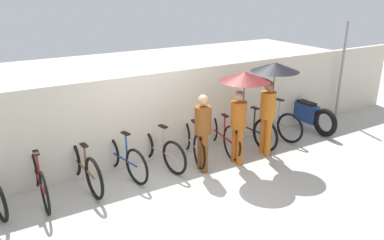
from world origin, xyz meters
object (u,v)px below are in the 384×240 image
at_px(parked_bicycle_5, 192,142).
at_px(pedestrian_trailing, 272,84).
at_px(parked_bicycle_7, 248,127).
at_px(pedestrian_center, 243,93).
at_px(parked_bicycle_4, 158,149).
at_px(parked_bicycle_1, 39,178).
at_px(parked_bicycle_3, 122,157).
at_px(parked_bicycle_8, 272,122).
at_px(motorcycle, 305,114).
at_px(pedestrian_leading, 203,128).
at_px(parked_bicycle_2, 83,166).
at_px(parked_bicycle_6, 220,133).

bearing_deg(parked_bicycle_5, pedestrian_trailing, -103.17).
relative_size(parked_bicycle_5, pedestrian_trailing, 0.82).
xyz_separation_m(parked_bicycle_7, pedestrian_center, (-0.85, -0.80, 1.13)).
bearing_deg(pedestrian_center, parked_bicycle_4, -27.43).
distance_m(parked_bicycle_1, pedestrian_trailing, 4.70).
relative_size(parked_bicycle_1, pedestrian_trailing, 0.88).
bearing_deg(parked_bicycle_4, pedestrian_trailing, -121.85).
bearing_deg(parked_bicycle_7, pedestrian_trailing, 170.95).
bearing_deg(parked_bicycle_3, parked_bicycle_8, -101.35).
relative_size(parked_bicycle_7, motorcycle, 0.94).
bearing_deg(pedestrian_center, pedestrian_trailing, -175.08).
distance_m(parked_bicycle_7, pedestrian_trailing, 1.42).
height_order(parked_bicycle_1, parked_bicycle_8, parked_bicycle_8).
bearing_deg(parked_bicycle_8, motorcycle, -101.07).
bearing_deg(parked_bicycle_5, parked_bicycle_7, -75.33).
xyz_separation_m(parked_bicycle_7, motorcycle, (1.87, 0.00, 0.00)).
bearing_deg(parked_bicycle_5, pedestrian_leading, -176.71).
height_order(parked_bicycle_4, pedestrian_center, pedestrian_center).
xyz_separation_m(parked_bicycle_3, parked_bicycle_7, (3.04, -0.01, 0.02)).
distance_m(parked_bicycle_5, parked_bicycle_8, 2.28).
xyz_separation_m(parked_bicycle_4, parked_bicycle_5, (0.76, -0.04, 0.01)).
bearing_deg(parked_bicycle_7, parked_bicycle_2, 86.01).
relative_size(parked_bicycle_7, parked_bicycle_8, 1.08).
height_order(parked_bicycle_2, motorcycle, parked_bicycle_2).
relative_size(parked_bicycle_2, pedestrian_leading, 1.16).
height_order(parked_bicycle_3, parked_bicycle_7, parked_bicycle_7).
relative_size(parked_bicycle_3, pedestrian_center, 0.84).
xyz_separation_m(parked_bicycle_1, parked_bicycle_6, (3.80, 0.08, 0.01)).
bearing_deg(motorcycle, pedestrian_leading, 100.80).
bearing_deg(parked_bicycle_5, motorcycle, -75.80).
bearing_deg(pedestrian_leading, parked_bicycle_6, -137.23).
height_order(parked_bicycle_1, parked_bicycle_5, parked_bicycle_5).
height_order(parked_bicycle_6, pedestrian_trailing, pedestrian_trailing).
relative_size(pedestrian_center, motorcycle, 0.99).
distance_m(parked_bicycle_1, motorcycle, 6.43).
xyz_separation_m(parked_bicycle_3, parked_bicycle_6, (2.28, 0.01, 0.02)).
height_order(parked_bicycle_8, pedestrian_leading, pedestrian_leading).
relative_size(parked_bicycle_4, pedestrian_trailing, 0.82).
distance_m(pedestrian_leading, pedestrian_center, 1.01).
xyz_separation_m(parked_bicycle_3, pedestrian_leading, (1.41, -0.63, 0.53)).
bearing_deg(parked_bicycle_7, parked_bicycle_6, 84.80).
height_order(parked_bicycle_2, parked_bicycle_5, parked_bicycle_2).
height_order(parked_bicycle_5, parked_bicycle_6, parked_bicycle_6).
height_order(parked_bicycle_3, pedestrian_leading, pedestrian_leading).
distance_m(parked_bicycle_8, motorcycle, 1.12).
height_order(parked_bicycle_2, parked_bicycle_4, parked_bicycle_4).
distance_m(parked_bicycle_2, motorcycle, 5.67).
height_order(pedestrian_center, pedestrian_trailing, pedestrian_trailing).
relative_size(parked_bicycle_1, parked_bicycle_3, 1.10).
relative_size(parked_bicycle_1, parked_bicycle_7, 0.97).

